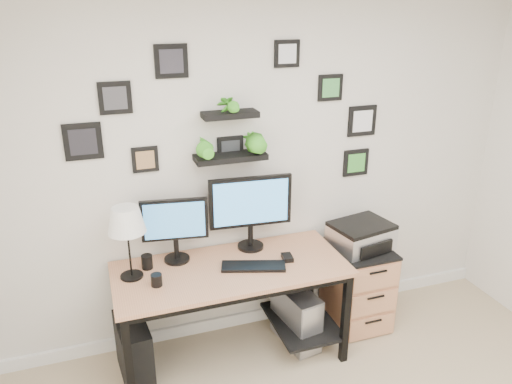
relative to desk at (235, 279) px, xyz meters
name	(u,v)px	position (x,y,z in m)	size (l,w,h in m)	color
room	(266,313)	(0.35, 0.32, -0.58)	(4.00, 4.00, 4.00)	tan
desk	(235,279)	(0.00, 0.00, 0.00)	(1.60, 0.70, 0.75)	tan
monitor_left	(175,226)	(-0.37, 0.18, 0.40)	(0.46, 0.20, 0.47)	black
monitor_right	(251,207)	(0.18, 0.19, 0.45)	(0.60, 0.21, 0.56)	black
keyboard	(253,266)	(0.11, -0.09, 0.13)	(0.44, 0.14, 0.02)	black
mouse	(287,257)	(0.37, -0.06, 0.14)	(0.07, 0.11, 0.03)	black
table_lamp	(126,222)	(-0.69, 0.06, 0.53)	(0.25, 0.25, 0.50)	black
mug	(157,280)	(-0.55, -0.11, 0.16)	(0.07, 0.07, 0.08)	black
pen_cup	(147,262)	(-0.58, 0.14, 0.17)	(0.08, 0.08, 0.10)	black
pc_tower_black	(134,350)	(-0.73, -0.01, -0.41)	(0.19, 0.44, 0.44)	black
pc_tower_grey	(296,316)	(0.47, -0.02, -0.41)	(0.26, 0.47, 0.44)	gray
file_cabinet	(358,285)	(1.04, 0.06, -0.29)	(0.43, 0.53, 0.67)	tan
printer	(361,236)	(1.04, 0.07, 0.15)	(0.49, 0.42, 0.20)	silver
wall_decor	(233,127)	(0.08, 0.26, 1.03)	(2.25, 0.18, 1.04)	black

